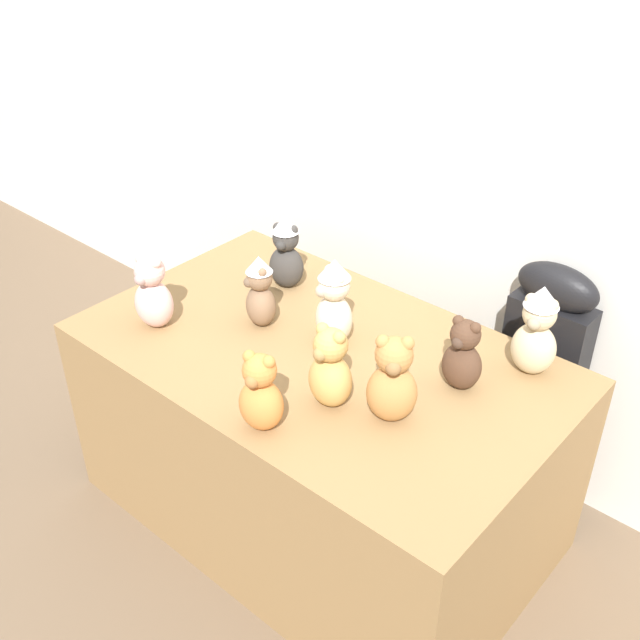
{
  "coord_description": "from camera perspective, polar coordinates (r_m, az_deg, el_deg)",
  "views": [
    {
      "loc": [
        1.31,
        -1.26,
        2.15
      ],
      "look_at": [
        0.0,
        0.25,
        0.85
      ],
      "focal_mm": 42.96,
      "sensor_mm": 36.0,
      "label": 1
    }
  ],
  "objects": [
    {
      "name": "ground_plane",
      "position": [
        2.82,
        -3.49,
        -16.84
      ],
      "size": [
        10.0,
        10.0,
        0.0
      ],
      "primitive_type": "plane",
      "color": "brown"
    },
    {
      "name": "wall_back",
      "position": [
        2.72,
        10.36,
        14.34
      ],
      "size": [
        7.0,
        0.08,
        2.6
      ],
      "primitive_type": "cube",
      "color": "silver",
      "rests_on": "ground_plane"
    },
    {
      "name": "display_table",
      "position": [
        2.68,
        0.0,
        -8.73
      ],
      "size": [
        1.56,
        0.95,
        0.73
      ],
      "primitive_type": "cube",
      "color": "olive",
      "rests_on": "ground_plane"
    },
    {
      "name": "instrument_case",
      "position": [
        2.81,
        15.96,
        -4.71
      ],
      "size": [
        0.28,
        0.12,
        0.97
      ],
      "rotation": [
        0.0,
        0.0,
        -0.01
      ],
      "color": "black",
      "rests_on": "ground_plane"
    },
    {
      "name": "teddy_bear_sand",
      "position": [
        2.37,
        15.82,
        -0.82
      ],
      "size": [
        0.15,
        0.13,
        0.3
      ],
      "rotation": [
        0.0,
        0.0,
        0.14
      ],
      "color": "#CCB78E",
      "rests_on": "display_table"
    },
    {
      "name": "teddy_bear_cocoa",
      "position": [
        2.28,
        10.58,
        -2.66
      ],
      "size": [
        0.12,
        0.11,
        0.24
      ],
      "rotation": [
        0.0,
        0.0,
        0.0
      ],
      "color": "#4C3323",
      "rests_on": "display_table"
    },
    {
      "name": "teddy_bear_honey",
      "position": [
        2.17,
        0.76,
        -3.69
      ],
      "size": [
        0.14,
        0.12,
        0.26
      ],
      "rotation": [
        0.0,
        0.0,
        -0.04
      ],
      "color": "tan",
      "rests_on": "display_table"
    },
    {
      "name": "teddy_bear_ginger",
      "position": [
        2.1,
        -4.45,
        -5.51
      ],
      "size": [
        0.15,
        0.14,
        0.25
      ],
      "rotation": [
        0.0,
        0.0,
        0.27
      ],
      "color": "#D17F3D",
      "rests_on": "display_table"
    },
    {
      "name": "teddy_bear_cream",
      "position": [
        2.42,
        1.04,
        1.33
      ],
      "size": [
        0.17,
        0.16,
        0.3
      ],
      "rotation": [
        0.0,
        0.0,
        -0.43
      ],
      "color": "beige",
      "rests_on": "display_table"
    },
    {
      "name": "teddy_bear_caramel",
      "position": [
        2.12,
        5.42,
        -4.57
      ],
      "size": [
        0.19,
        0.18,
        0.28
      ],
      "rotation": [
        0.0,
        0.0,
        0.6
      ],
      "color": "#B27A42",
      "rests_on": "display_table"
    },
    {
      "name": "teddy_bear_charcoal",
      "position": [
        2.73,
        -2.55,
        5.04
      ],
      "size": [
        0.16,
        0.14,
        0.28
      ],
      "rotation": [
        0.0,
        0.0,
        0.33
      ],
      "color": "#383533",
      "rests_on": "display_table"
    },
    {
      "name": "teddy_bear_blush",
      "position": [
        2.57,
        -12.36,
        1.93
      ],
      "size": [
        0.15,
        0.13,
        0.27
      ],
      "rotation": [
        0.0,
        0.0,
        0.16
      ],
      "color": "beige",
      "rests_on": "display_table"
    },
    {
      "name": "teddy_bear_mocha",
      "position": [
        2.52,
        -4.49,
        2.11
      ],
      "size": [
        0.15,
        0.14,
        0.26
      ],
      "rotation": [
        0.0,
        0.0,
        -0.45
      ],
      "color": "#7F6047",
      "rests_on": "display_table"
    }
  ]
}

